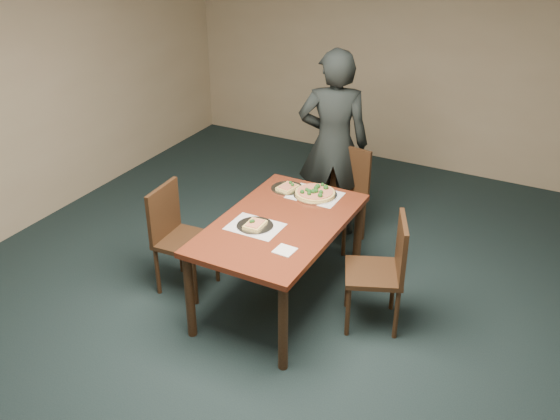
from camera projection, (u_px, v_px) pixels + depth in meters
The scene contains 13 objects.
ground at pixel (254, 364), 4.48m from camera, with size 8.00×8.00×0.00m, color black.
room_shell at pixel (248, 137), 3.66m from camera, with size 8.00×8.00×8.00m.
dining_table at pixel (280, 232), 4.84m from camera, with size 0.90×1.50×0.75m.
chair_far at pixel (343, 190), 5.81m from camera, with size 0.47×0.47×0.91m.
chair_left at pixel (177, 232), 5.11m from camera, with size 0.45×0.45×0.91m.
chair_right at pixel (384, 267), 4.66m from camera, with size 0.55×0.55×0.91m.
diner at pixel (333, 145), 5.78m from camera, with size 0.66×0.43×1.80m, color black.
placemat_main at pixel (315, 195), 5.19m from camera, with size 0.42×0.32×0.00m, color white.
placemat_near at pixel (255, 227), 4.72m from camera, with size 0.40×0.30×0.00m, color white.
pizza_pan at pixel (315, 193), 5.17m from camera, with size 0.37×0.37×0.07m.
slice_plate_near at pixel (255, 225), 4.72m from camera, with size 0.28×0.28×0.06m.
slice_plate_far at pixel (288, 188), 5.29m from camera, with size 0.28×0.28×0.06m.
napkin at pixel (285, 250), 4.42m from camera, with size 0.14×0.14×0.01m, color white.
Camera 1 is at (1.77, -2.94, 3.09)m, focal length 40.00 mm.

